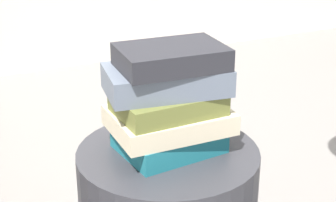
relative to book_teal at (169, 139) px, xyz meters
The scene contains 5 objects.
book_teal is the anchor object (origin of this frame).
book_cream 0.05m from the book_teal, 42.48° to the left, with size 0.27×0.20×0.05m, color beige.
book_olive 0.10m from the book_teal, 115.47° to the right, with size 0.24×0.17×0.05m, color olive.
book_slate 0.16m from the book_teal, 169.28° to the right, with size 0.28×0.16×0.06m, color slate.
book_charcoal 0.21m from the book_teal, 79.51° to the right, with size 0.24×0.16×0.05m, color #28282D.
Camera 1 is at (-0.51, -1.06, 1.05)m, focal length 58.24 mm.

